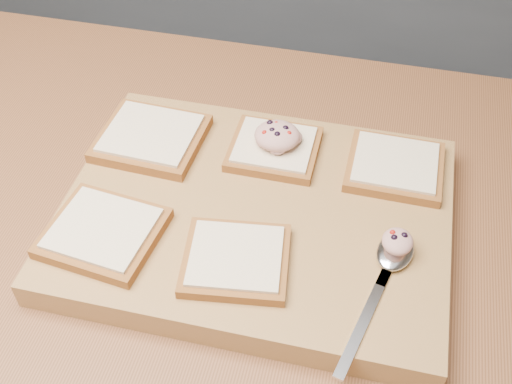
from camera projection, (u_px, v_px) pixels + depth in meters
The scene contains 10 objects.
island_counter at pixel (163, 382), 1.13m from camera, with size 2.00×0.80×0.90m.
cutting_board at pixel (256, 217), 0.77m from camera, with size 0.46×0.35×0.04m, color #A77E47.
bread_far_left at pixel (151, 137), 0.83m from camera, with size 0.14×0.13×0.02m.
bread_far_center at pixel (274, 148), 0.82m from camera, with size 0.11×0.10×0.02m.
bread_far_right at pixel (395, 166), 0.80m from camera, with size 0.12×0.11×0.02m.
bread_near_left at pixel (103, 232), 0.72m from camera, with size 0.14×0.13×0.02m.
bread_near_center at pixel (236, 259), 0.70m from camera, with size 0.13×0.12×0.02m.
tuna_salad_dollop at pixel (277, 135), 0.81m from camera, with size 0.06×0.06×0.03m.
spoon at pixel (391, 261), 0.70m from camera, with size 0.07×0.20×0.01m.
spoon_salad at pixel (398, 241), 0.69m from camera, with size 0.03×0.04×0.02m.
Camera 1 is at (0.28, -0.49, 1.50)m, focal length 45.00 mm.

